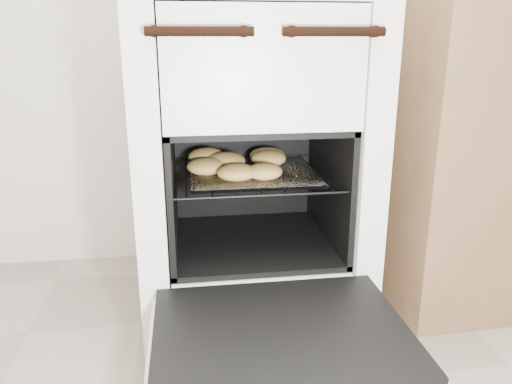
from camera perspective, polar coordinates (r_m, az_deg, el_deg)
The scene contains 5 objects.
stove at distance 1.54m, azimuth -0.83°, elevation 3.62°, with size 0.64×0.72×0.99m.
oven_door at distance 1.15m, azimuth 2.85°, elevation -16.05°, with size 0.58×0.45×0.04m.
oven_rack at distance 1.48m, azimuth -0.47°, elevation 2.06°, with size 0.47×0.45×0.01m.
foil_sheet at distance 1.46m, azimuth -0.36°, elevation 2.09°, with size 0.36×0.32×0.01m, color white.
baked_rolls at distance 1.48m, azimuth -2.19°, elevation 3.44°, with size 0.34×0.32×0.05m.
Camera 1 is at (-0.18, -0.34, 0.85)m, focal length 35.00 mm.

